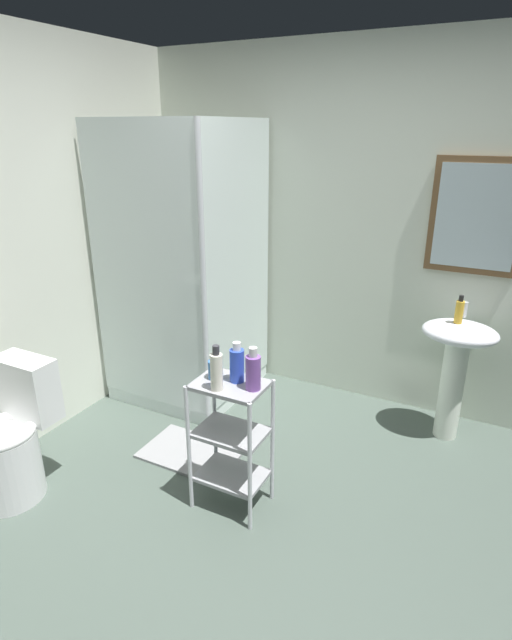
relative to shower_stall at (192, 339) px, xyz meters
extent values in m
cube|color=#48564D|center=(1.21, -1.22, -0.47)|extent=(4.20, 4.20, 0.02)
cube|color=silver|center=(1.21, 0.63, 0.79)|extent=(4.20, 0.10, 2.50)
cube|color=brown|center=(1.79, 0.56, 0.96)|extent=(0.56, 0.03, 0.72)
cube|color=silver|center=(1.79, 0.54, 0.96)|extent=(0.48, 0.01, 0.64)
cube|color=white|center=(-0.10, 0.10, -0.41)|extent=(0.90, 0.90, 0.10)
cube|color=silver|center=(-0.10, -0.35, 0.59)|extent=(0.90, 0.02, 1.90)
cube|color=silver|center=(0.35, 0.10, 0.59)|extent=(0.02, 0.90, 1.90)
cylinder|color=silver|center=(0.35, -0.35, 0.59)|extent=(0.04, 0.04, 1.90)
cylinder|color=silver|center=(-0.10, 0.10, -0.36)|extent=(0.08, 0.08, 0.00)
cylinder|color=white|center=(1.81, 0.30, -0.12)|extent=(0.15, 0.15, 0.68)
ellipsoid|color=white|center=(1.81, 0.30, 0.28)|extent=(0.46, 0.37, 0.13)
cylinder|color=silver|center=(1.81, 0.42, 0.40)|extent=(0.03, 0.03, 0.10)
cylinder|color=white|center=(-0.27, -1.44, -0.26)|extent=(0.37, 0.37, 0.40)
cube|color=white|center=(-0.27, -1.23, 0.12)|extent=(0.35, 0.17, 0.36)
cylinder|color=silver|center=(0.68, -1.05, -0.09)|extent=(0.02, 0.02, 0.74)
cylinder|color=silver|center=(1.04, -1.05, -0.09)|extent=(0.02, 0.02, 0.74)
cylinder|color=silver|center=(0.68, -0.79, -0.09)|extent=(0.02, 0.02, 0.74)
cylinder|color=silver|center=(1.04, -0.79, -0.09)|extent=(0.02, 0.02, 0.74)
cube|color=#99999E|center=(0.86, -0.92, -0.28)|extent=(0.36, 0.26, 0.02)
cube|color=#99999E|center=(0.86, -0.92, -0.01)|extent=(0.36, 0.26, 0.02)
cube|color=#99999E|center=(0.86, -0.92, 0.27)|extent=(0.36, 0.26, 0.02)
cylinder|color=gold|center=(1.79, 0.29, 0.42)|extent=(0.05, 0.05, 0.14)
cylinder|color=black|center=(1.79, 0.29, 0.51)|extent=(0.03, 0.03, 0.04)
cylinder|color=blue|center=(0.88, -0.88, 0.36)|extent=(0.07, 0.07, 0.17)
cylinder|color=white|center=(0.88, -0.88, 0.47)|extent=(0.04, 0.04, 0.04)
cylinder|color=#7C4BA2|center=(0.99, -0.92, 0.36)|extent=(0.07, 0.07, 0.17)
cylinder|color=silver|center=(0.99, -0.92, 0.47)|extent=(0.04, 0.04, 0.05)
cylinder|color=white|center=(0.84, -1.01, 0.37)|extent=(0.06, 0.06, 0.19)
cylinder|color=#333338|center=(0.84, -1.01, 0.49)|extent=(0.03, 0.03, 0.05)
cylinder|color=#3870B2|center=(0.77, -0.91, 0.33)|extent=(0.08, 0.08, 0.10)
cube|color=gray|center=(0.41, -0.66, -0.45)|extent=(0.60, 0.40, 0.02)
camera|label=1|loc=(2.01, -2.87, 1.48)|focal=28.40mm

